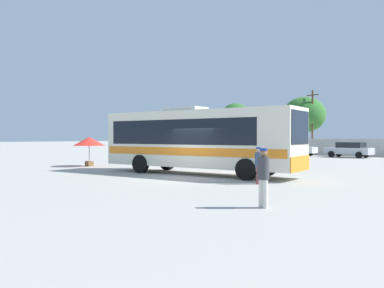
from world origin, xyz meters
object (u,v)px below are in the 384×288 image
(attendant_by_bus_door, at_px, (259,163))
(vendor_umbrella_near_gate_red, at_px, (89,142))
(utility_pole_near, at_px, (312,120))
(parked_car_second_white, at_px, (295,148))
(roadside_tree_left, at_px, (236,115))
(roadside_tree_midleft, at_px, (304,115))
(parked_car_third_silver, at_px, (349,149))
(coach_bus_cream_orange, at_px, (196,138))
(passenger_waiting_on_apron, at_px, (263,174))
(parked_car_leftmost_dark_blue, at_px, (249,148))

(attendant_by_bus_door, height_order, vendor_umbrella_near_gate_red, vendor_umbrella_near_gate_red)
(utility_pole_near, bearing_deg, parked_car_second_white, -82.35)
(roadside_tree_left, bearing_deg, roadside_tree_midleft, 6.52)
(parked_car_third_silver, distance_m, utility_pole_near, 9.87)
(coach_bus_cream_orange, xyz_separation_m, utility_pole_near, (-6.32, 30.14, 2.12))
(parked_car_third_silver, relative_size, roadside_tree_midleft, 0.63)
(coach_bus_cream_orange, xyz_separation_m, roadside_tree_midleft, (-8.03, 31.47, 2.93))
(attendant_by_bus_door, relative_size, passenger_waiting_on_apron, 0.93)
(roadside_tree_midleft, bearing_deg, parked_car_leftmost_dark_blue, -112.75)
(roadside_tree_left, relative_size, roadside_tree_midleft, 0.95)
(vendor_umbrella_near_gate_red, distance_m, parked_car_second_white, 24.30)
(passenger_waiting_on_apron, xyz_separation_m, utility_pole_near, (-14.40, 36.85, 3.11))
(coach_bus_cream_orange, bearing_deg, attendant_by_bus_door, -19.63)
(parked_car_third_silver, height_order, utility_pole_near, utility_pole_near)
(coach_bus_cream_orange, relative_size, vendor_umbrella_near_gate_red, 5.24)
(parked_car_third_silver, bearing_deg, utility_pole_near, 135.72)
(attendant_by_bus_door, relative_size, vendor_umbrella_near_gate_red, 0.72)
(passenger_waiting_on_apron, bearing_deg, parked_car_second_white, 114.05)
(parked_car_leftmost_dark_blue, relative_size, roadside_tree_midleft, 0.59)
(passenger_waiting_on_apron, height_order, vendor_umbrella_near_gate_red, vendor_umbrella_near_gate_red)
(parked_car_leftmost_dark_blue, xyz_separation_m, parked_car_third_silver, (11.67, 0.03, 0.03))
(coach_bus_cream_orange, distance_m, parked_car_leftmost_dark_blue, 26.21)
(attendant_by_bus_door, xyz_separation_m, parked_car_second_white, (-10.44, 25.38, -0.12))
(attendant_by_bus_door, distance_m, parked_car_third_silver, 25.85)
(coach_bus_cream_orange, xyz_separation_m, parked_car_leftmost_dark_blue, (-11.32, 23.61, -1.20))
(parked_car_second_white, distance_m, utility_pole_near, 7.38)
(coach_bus_cream_orange, distance_m, roadside_tree_midleft, 32.61)
(utility_pole_near, bearing_deg, passenger_waiting_on_apron, -68.65)
(parked_car_leftmost_dark_blue, bearing_deg, passenger_waiting_on_apron, -57.37)
(passenger_waiting_on_apron, distance_m, roadside_tree_midleft, 41.63)
(utility_pole_near, xyz_separation_m, roadside_tree_midleft, (-1.71, 1.33, 0.81))
(passenger_waiting_on_apron, bearing_deg, parked_car_third_silver, 104.30)
(passenger_waiting_on_apron, xyz_separation_m, vendor_umbrella_near_gate_red, (-17.58, 6.37, 0.73))
(passenger_waiting_on_apron, xyz_separation_m, roadside_tree_left, (-25.97, 37.06, 4.18))
(passenger_waiting_on_apron, relative_size, utility_pole_near, 0.22)
(parked_car_third_silver, bearing_deg, attendant_by_bus_door, -79.63)
(coach_bus_cream_orange, height_order, parked_car_leftmost_dark_blue, coach_bus_cream_orange)
(parked_car_leftmost_dark_blue, distance_m, utility_pole_near, 8.88)
(parked_car_leftmost_dark_blue, relative_size, parked_car_third_silver, 0.93)
(coach_bus_cream_orange, height_order, roadside_tree_left, roadside_tree_left)
(attendant_by_bus_door, bearing_deg, vendor_umbrella_near_gate_red, 174.32)
(coach_bus_cream_orange, relative_size, passenger_waiting_on_apron, 6.73)
(vendor_umbrella_near_gate_red, xyz_separation_m, roadside_tree_left, (-8.40, 30.69, 3.45))
(utility_pole_near, relative_size, roadside_tree_midleft, 1.09)
(passenger_waiting_on_apron, bearing_deg, utility_pole_near, 111.35)
(coach_bus_cream_orange, distance_m, roadside_tree_left, 35.37)
(passenger_waiting_on_apron, relative_size, parked_car_leftmost_dark_blue, 0.41)
(parked_car_leftmost_dark_blue, height_order, parked_car_third_silver, parked_car_third_silver)
(attendant_by_bus_door, xyz_separation_m, passenger_waiting_on_apron, (3.09, -4.93, 0.07))
(parked_car_second_white, xyz_separation_m, roadside_tree_left, (-12.45, 6.75, 4.37))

